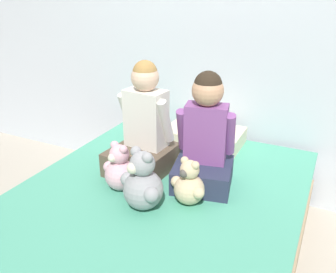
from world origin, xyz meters
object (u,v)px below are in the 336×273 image
object	(u,v)px
bed	(155,230)
child_on_left	(144,131)
child_on_right	(205,140)
teddy_bear_between_children	(142,184)
teddy_bear_held_by_left_child	(120,170)
teddy_bear_held_by_right_child	(189,185)
pillow_at_headboard	(204,136)

from	to	relation	value
bed	child_on_left	bearing A→B (deg)	128.47
child_on_right	teddy_bear_between_children	bearing A→B (deg)	-129.47
teddy_bear_held_by_left_child	teddy_bear_held_by_right_child	bearing A→B (deg)	24.46
teddy_bear_held_by_left_child	pillow_at_headboard	bearing A→B (deg)	94.56
child_on_right	teddy_bear_held_by_left_child	size ratio (longest dim) A/B	2.33
teddy_bear_held_by_right_child	teddy_bear_between_children	xyz separation A→B (m)	(-0.20, -0.14, 0.03)
teddy_bear_held_by_right_child	pillow_at_headboard	world-z (taller)	teddy_bear_held_by_right_child
teddy_bear_held_by_left_child	child_on_left	bearing A→B (deg)	108.54
child_on_right	teddy_bear_held_by_left_child	bearing A→B (deg)	-157.54
bed	teddy_bear_between_children	bearing A→B (deg)	-92.49
child_on_left	teddy_bear_between_children	distance (m)	0.43
child_on_right	child_on_left	bearing A→B (deg)	167.93
child_on_right	bed	bearing A→B (deg)	-138.80
teddy_bear_held_by_left_child	pillow_at_headboard	world-z (taller)	teddy_bear_held_by_left_child
teddy_bear_between_children	bed	bearing A→B (deg)	110.84
teddy_bear_held_by_right_child	teddy_bear_held_by_left_child	bearing A→B (deg)	-154.93
bed	child_on_left	xyz separation A→B (m)	(-0.20, 0.25, 0.48)
child_on_right	pillow_at_headboard	size ratio (longest dim) A/B	1.22
bed	pillow_at_headboard	distance (m)	0.80
teddy_bear_held_by_left_child	teddy_bear_between_children	distance (m)	0.22
child_on_right	teddy_bear_held_by_right_child	xyz separation A→B (m)	(0.00, -0.23, -0.16)
child_on_right	teddy_bear_held_by_left_child	distance (m)	0.49
child_on_left	teddy_bear_between_children	world-z (taller)	child_on_left
child_on_left	child_on_right	distance (m)	0.38
child_on_right	teddy_bear_held_by_right_child	size ratio (longest dim) A/B	2.53
bed	teddy_bear_between_children	size ratio (longest dim) A/B	5.88
child_on_left	child_on_right	xyz separation A→B (m)	(0.38, -0.00, 0.02)
bed	pillow_at_headboard	xyz separation A→B (m)	(0.00, 0.75, 0.29)
teddy_bear_held_by_left_child	teddy_bear_held_by_right_child	distance (m)	0.39
child_on_left	teddy_bear_held_by_right_child	bearing A→B (deg)	-25.74
teddy_bear_held_by_left_child	teddy_bear_between_children	xyz separation A→B (m)	(0.20, -0.10, 0.02)
pillow_at_headboard	child_on_left	bearing A→B (deg)	-111.51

